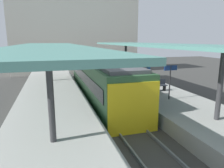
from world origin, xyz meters
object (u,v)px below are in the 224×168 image
(commuter_train, at_px, (100,79))
(passenger_mid_platform, at_px, (148,72))
(platform_sign, at_px, (170,75))
(platform_bench, at_px, (158,85))
(passenger_near_bench, at_px, (144,84))

(commuter_train, distance_m, passenger_mid_platform, 5.24)
(platform_sign, relative_size, passenger_mid_platform, 1.34)
(platform_bench, height_order, platform_sign, platform_sign)
(passenger_near_bench, bearing_deg, platform_sign, -41.02)
(passenger_near_bench, bearing_deg, commuter_train, 124.48)
(commuter_train, bearing_deg, platform_sign, -51.28)
(passenger_mid_platform, bearing_deg, platform_sign, -104.00)
(platform_sign, bearing_deg, commuter_train, 128.72)
(platform_bench, height_order, passenger_near_bench, passenger_near_bench)
(commuter_train, distance_m, platform_sign, 5.66)
(platform_sign, xyz_separation_m, passenger_near_bench, (-1.24, 1.08, -0.79))
(commuter_train, height_order, passenger_near_bench, commuter_train)
(commuter_train, relative_size, platform_bench, 9.84)
(commuter_train, distance_m, passenger_near_bench, 3.98)
(passenger_mid_platform, bearing_deg, commuter_train, -162.19)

